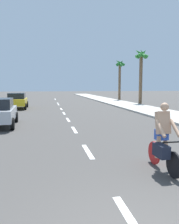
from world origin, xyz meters
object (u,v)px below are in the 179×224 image
parked_car_yellow (17,100)px  palm_tree_distant (120,70)px  cyclist (163,140)px  palm_tree_far (141,62)px

parked_car_yellow → palm_tree_distant: 18.80m
cyclist → palm_tree_distant: palm_tree_distant is taller
parked_car_yellow → palm_tree_distant: size_ratio=0.64×
palm_tree_distant → palm_tree_far: bearing=-87.8°
parked_car_yellow → palm_tree_distant: palm_tree_distant is taller
palm_tree_far → palm_tree_distant: bearing=92.2°
palm_tree_far → cyclist: bearing=-111.2°
cyclist → palm_tree_far: size_ratio=0.26×
parked_car_yellow → palm_tree_far: bearing=13.2°
cyclist → parked_car_yellow: (-5.94, 18.62, 0.01)m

